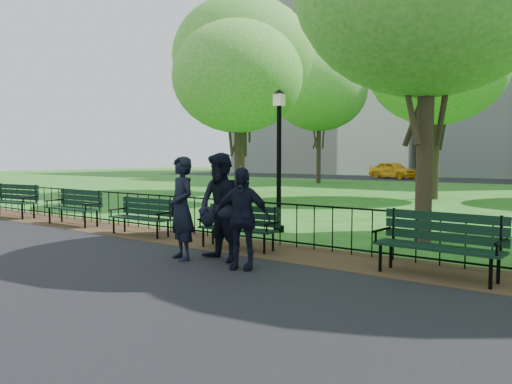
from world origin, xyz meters
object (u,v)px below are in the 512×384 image
Objects in this scene: park_bench_left_a at (143,212)px; taxi at (393,170)px; park_bench_left_b at (76,203)px; tree_far_w at (319,90)px; person_right at (241,218)px; park_bench_right_a at (440,237)px; lamppost at (279,155)px; park_bench_main at (226,220)px; park_bench_left_c at (13,197)px; person_left at (182,208)px; person_mid at (221,207)px; tree_mid_w at (243,57)px; tree_near_w at (238,77)px; tree_far_c at (437,66)px.

taxi is (-7.03, 33.26, 0.20)m from park_bench_left_a.
tree_far_w is at bearing 102.89° from park_bench_left_b.
person_right is (6.83, -1.48, 0.25)m from park_bench_left_b.
park_bench_right_a is 3.07m from person_right.
person_right is 36.37m from taxi.
park_bench_main is at bearing -80.85° from lamppost.
park_bench_left_c is 9.99m from person_right.
park_bench_left_b is (-2.81, 0.09, 0.05)m from park_bench_left_a.
lamppost is at bearing 156.03° from park_bench_right_a.
tree_far_w reaches higher than park_bench_left_a.
person_mid is (0.65, 0.31, 0.03)m from person_left.
tree_far_w is at bearing 89.00° from park_bench_left_c.
tree_far_w reaches higher than person_left.
park_bench_left_b is 9.57m from park_bench_right_a.
park_bench_left_a is 2.81m from park_bench_left_b.
park_bench_main is at bearing -52.97° from tree_mid_w.
person_left reaches higher than park_bench_left_b.
tree_far_w is at bearing 94.89° from person_right.
park_bench_left_a is 0.92× the size of person_left.
person_right reaches higher than park_bench_left_c.
person_left is (8.60, -1.43, 0.30)m from park_bench_left_c.
park_bench_left_a is at bearing -61.05° from tree_mid_w.
park_bench_main is 0.49× the size of lamppost.
lamppost reaches higher than park_bench_main.
person_right is at bearing -64.21° from lamppost.
tree_far_w is at bearing 110.14° from park_bench_main.
tree_near_w is at bearing 137.65° from person_mid.
tree_far_w is (-10.74, 8.79, 0.79)m from tree_far_c.
person_right is (12.46, -24.42, -5.63)m from tree_far_w.
person_left is (9.65, -13.99, -5.97)m from tree_mid_w.
park_bench_main is 1.00× the size of park_bench_left_a.
tree_far_w reaches higher than lamppost.
lamppost reaches higher than person_mid.
park_bench_left_c reaches higher than park_bench_left_a.
person_left is (6.09, -9.15, -4.02)m from tree_near_w.
lamppost is 0.49× the size of tree_near_w.
park_bench_left_b is at bearing -5.26° from park_bench_left_c.
park_bench_left_c is at bearing -163.60° from lamppost.
park_bench_left_c is 1.08× the size of person_left.
tree_mid_w reaches higher than park_bench_main.
person_right reaches higher than park_bench_left_b.
park_bench_left_c is 0.20× the size of tree_mid_w.
park_bench_right_a is 28.22m from tree_far_w.
tree_near_w is 11.70m from person_left.
taxi reaches higher than park_bench_left_a.
park_bench_left_a is 9.49m from tree_near_w.
lamppost is 32.27m from taxi.
park_bench_left_a is at bearing 172.45° from person_left.
tree_far_w is at bearing 107.58° from park_bench_left_a.
park_bench_right_a is 0.23× the size of tree_far_c.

